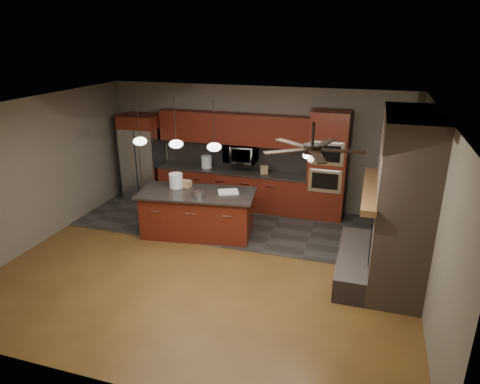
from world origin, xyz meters
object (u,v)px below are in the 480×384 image
(oven_tower, at_px, (327,166))
(kitchen_island, at_px, (198,213))
(paint_can, at_px, (199,194))
(counter_box, at_px, (264,170))
(microwave, at_px, (241,153))
(white_bucket, at_px, (176,181))
(cardboard_box, at_px, (186,184))
(refrigerator, at_px, (143,157))
(counter_bucket, at_px, (206,162))
(paint_tray, at_px, (228,192))

(oven_tower, distance_m, kitchen_island, 2.98)
(paint_can, bearing_deg, counter_box, 66.46)
(microwave, height_order, kitchen_island, microwave)
(white_bucket, bearing_deg, cardboard_box, 30.51)
(refrigerator, distance_m, white_bucket, 2.13)
(kitchen_island, distance_m, paint_can, 0.59)
(kitchen_island, xyz_separation_m, counter_box, (0.97, 1.63, 0.53))
(microwave, height_order, counter_box, microwave)
(counter_box, bearing_deg, counter_bucket, 156.33)
(paint_can, distance_m, paint_tray, 0.61)
(oven_tower, xyz_separation_m, paint_can, (-2.21, -1.92, -0.21))
(microwave, bearing_deg, refrigerator, -176.95)
(microwave, relative_size, refrigerator, 0.35)
(cardboard_box, height_order, counter_box, counter_box)
(oven_tower, height_order, microwave, oven_tower)
(oven_tower, height_order, paint_tray, oven_tower)
(counter_bucket, bearing_deg, counter_box, -2.03)
(microwave, distance_m, paint_can, 2.01)
(kitchen_island, xyz_separation_m, paint_can, (0.15, -0.25, 0.52))
(counter_bucket, height_order, counter_box, counter_bucket)
(white_bucket, height_order, paint_can, white_bucket)
(microwave, relative_size, paint_can, 3.83)
(refrigerator, height_order, white_bucket, refrigerator)
(counter_bucket, xyz_separation_m, counter_box, (1.41, -0.05, -0.05))
(refrigerator, relative_size, kitchen_island, 0.86)
(white_bucket, relative_size, cardboard_box, 1.40)
(paint_can, xyz_separation_m, counter_bucket, (-0.59, 1.93, 0.06))
(kitchen_island, height_order, counter_box, counter_box)
(refrigerator, height_order, counter_bucket, refrigerator)
(oven_tower, height_order, kitchen_island, oven_tower)
(paint_tray, height_order, counter_box, counter_box)
(paint_can, bearing_deg, white_bucket, 149.34)
(refrigerator, distance_m, counter_bucket, 1.63)
(kitchen_island, height_order, paint_can, paint_can)
(oven_tower, distance_m, counter_bucket, 2.81)
(microwave, bearing_deg, cardboard_box, -116.12)
(white_bucket, distance_m, cardboard_box, 0.21)
(paint_tray, bearing_deg, kitchen_island, 169.26)
(microwave, height_order, paint_can, microwave)
(oven_tower, bearing_deg, refrigerator, -179.05)
(refrigerator, bearing_deg, kitchen_island, -37.59)
(counter_box, bearing_deg, paint_tray, -125.40)
(oven_tower, height_order, counter_box, oven_tower)
(refrigerator, distance_m, kitchen_island, 2.68)
(refrigerator, bearing_deg, paint_tray, -28.25)
(cardboard_box, height_order, counter_bucket, counter_bucket)
(cardboard_box, bearing_deg, white_bucket, -142.05)
(oven_tower, relative_size, paint_tray, 6.08)
(refrigerator, xyz_separation_m, paint_can, (2.22, -1.84, -0.06))
(paint_can, xyz_separation_m, paint_tray, (0.46, 0.41, -0.04))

